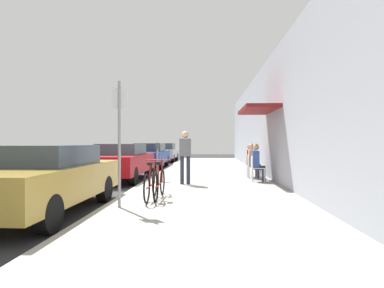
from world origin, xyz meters
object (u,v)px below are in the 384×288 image
Objects in this scene: street_sign at (119,134)px; seated_patron_0 at (257,161)px; bicycle_0 at (151,184)px; parked_car_1 at (121,161)px; seated_patron_2 at (251,159)px; parking_meter at (157,159)px; parked_car_3 at (164,152)px; pedestrian_standing at (185,153)px; cafe_chair_1 at (252,165)px; bicycle_1 at (159,183)px; cafe_chair_0 at (256,167)px; parked_car_2 at (150,155)px; parked_car_0 at (45,178)px; seated_patron_1 at (253,160)px; cafe_chair_2 at (250,164)px.

seated_patron_0 is at bearing 51.91° from street_sign.
parked_car_1 is at bearing 113.23° from bicycle_0.
seated_patron_0 is 1.51m from seated_patron_2.
parking_meter reaches higher than parked_car_1.
parked_car_3 is 2.59× the size of pedestrian_standing.
seated_patron_0 is at bearing -12.28° from parked_car_1.
cafe_chair_1 is at bearing 13.73° from parking_meter.
parking_meter is 3.72m from seated_patron_2.
bicycle_1 is 4.38m from cafe_chair_0.
parked_car_2 reaches higher than bicycle_1.
parked_car_1 reaches higher than bicycle_0.
seated_patron_1 is (5.02, 5.61, 0.08)m from parked_car_0.
parked_car_1 is 1.69× the size of street_sign.
seated_patron_0 is at bearing -86.49° from cafe_chair_1.
seated_patron_2 is 0.76× the size of pedestrian_standing.
parked_car_0 is at bearing -129.23° from seated_patron_2.
seated_patron_1 is (5.02, -0.11, 0.08)m from parked_car_1.
parked_car_0 is 1.76m from street_sign.
seated_patron_0 reaches higher than bicycle_0.
street_sign is at bearing -120.39° from seated_patron_2.
seated_patron_2 reaches higher than parked_car_2.
cafe_chair_0 is 0.67× the size of seated_patron_1.
street_sign is 2.99× the size of cafe_chair_0.
street_sign reaches higher than seated_patron_0.
parking_meter reaches higher than bicycle_1.
parked_car_3 is 13.22m from seated_patron_1.
cafe_chair_1 is 0.67× the size of seated_patron_1.
street_sign is at bearing -82.61° from parked_car_2.
parking_meter is at bearing -77.39° from parked_car_2.
seated_patron_2 is (5.02, -5.57, 0.08)m from parked_car_2.
bicycle_0 is 4.62m from cafe_chair_0.
parked_car_2 is at bearing 129.42° from seated_patron_1.
street_sign is (1.50, -17.70, 0.91)m from parked_car_3.
seated_patron_2 is at bearing 59.61° from street_sign.
parked_car_1 is at bearing 148.67° from parking_meter.
parked_car_1 is at bearing 178.69° from seated_patron_1.
parking_meter is at bearing 137.46° from pedestrian_standing.
bicycle_1 reaches higher than cafe_chair_1.
bicycle_0 is 5.44m from seated_patron_1.
parked_car_3 is at bearing 97.41° from bicycle_1.
pedestrian_standing reaches higher than parked_car_0.
bicycle_0 is 5.89m from seated_patron_2.
street_sign is 2.99× the size of cafe_chair_1.
parked_car_0 is 5.06× the size of cafe_chair_2.
cafe_chair_1 is 0.51× the size of pedestrian_standing.
parked_car_0 reaches higher than bicycle_1.
parked_car_0 is at bearing -131.80° from seated_patron_1.
parked_car_2 is at bearing 101.66° from bicycle_1.
street_sign is at bearing -122.31° from cafe_chair_1.
parked_car_2 is 2.57× the size of bicycle_1.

